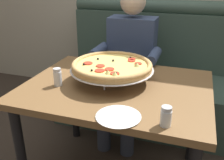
{
  "coord_description": "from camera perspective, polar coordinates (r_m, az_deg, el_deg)",
  "views": [
    {
      "loc": [
        0.43,
        -1.38,
        1.38
      ],
      "look_at": [
        -0.03,
        -0.01,
        0.76
      ],
      "focal_mm": 41.05,
      "sensor_mm": 36.0,
      "label": 1
    }
  ],
  "objects": [
    {
      "name": "dining_table",
      "position": [
        1.62,
        1.04,
        -4.12
      ],
      "size": [
        1.13,
        0.87,
        0.73
      ],
      "color": "brown",
      "rests_on": "ground_plane"
    },
    {
      "name": "plate_near_left",
      "position": [
        1.24,
        1.43,
        -7.86
      ],
      "size": [
        0.22,
        0.22,
        0.02
      ],
      "color": "white",
      "rests_on": "dining_table"
    },
    {
      "name": "shaker_pepper_flakes",
      "position": [
        1.59,
        -12.0,
        0.38
      ],
      "size": [
        0.05,
        0.05,
        0.11
      ],
      "color": "white",
      "rests_on": "dining_table"
    },
    {
      "name": "booth_bench",
      "position": [
        2.52,
        7.23,
        0.07
      ],
      "size": [
        1.57,
        0.78,
        1.13
      ],
      "color": "#384C42",
      "rests_on": "ground_plane"
    },
    {
      "name": "diner_main",
      "position": [
        2.18,
        3.77,
        5.31
      ],
      "size": [
        0.54,
        0.64,
        1.27
      ],
      "color": "#2D3342",
      "rests_on": "ground_plane"
    },
    {
      "name": "pizza",
      "position": [
        1.59,
        -0.03,
        3.13
      ],
      "size": [
        0.52,
        0.52,
        0.14
      ],
      "color": "silver",
      "rests_on": "dining_table"
    },
    {
      "name": "shaker_parmesan",
      "position": [
        1.19,
        11.91,
        -8.22
      ],
      "size": [
        0.05,
        0.05,
        0.1
      ],
      "color": "white",
      "rests_on": "dining_table"
    }
  ]
}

